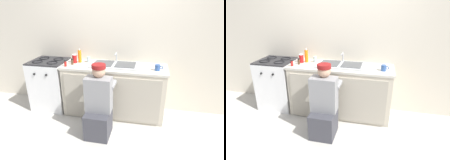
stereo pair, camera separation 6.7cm
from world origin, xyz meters
TOP-DOWN VIEW (x-y plane):
  - ground_plane at (0.00, 0.00)m, footprint 12.00×12.00m
  - back_wall at (0.00, 0.65)m, footprint 6.00×0.10m
  - counter_cabinet at (0.00, 0.29)m, footprint 1.73×0.62m
  - countertop at (0.00, 0.30)m, footprint 1.77×0.62m
  - sink_double_basin at (0.00, 0.30)m, footprint 0.80×0.44m
  - stove_range at (-1.22, 0.30)m, footprint 0.64×0.62m
  - plumber_person at (-0.11, -0.35)m, footprint 0.42×0.61m
  - soda_cup_red at (-0.73, 0.34)m, footprint 0.08×0.08m
  - water_glass at (-0.50, 0.42)m, footprint 0.06×0.06m
  - coffee_mug at (0.71, 0.20)m, footprint 0.13×0.08m
  - spice_bottle_red at (-0.80, 0.11)m, footprint 0.04×0.04m
  - soap_bottle_orange at (-0.65, 0.38)m, footprint 0.06×0.06m
  - spice_bottle_pepper at (-0.73, 0.23)m, footprint 0.04×0.04m

SIDE VIEW (x-z plane):
  - ground_plane at x=0.00m, z-range 0.00..0.00m
  - counter_cabinet at x=0.00m, z-range 0.00..0.87m
  - plumber_person at x=-0.11m, z-range -0.09..1.01m
  - stove_range at x=-1.22m, z-range 0.00..0.94m
  - countertop at x=0.00m, z-range 0.87..0.91m
  - sink_double_basin at x=0.00m, z-range 0.83..1.02m
  - coffee_mug at x=0.71m, z-range 0.91..1.00m
  - water_glass at x=-0.50m, z-range 0.91..1.01m
  - spice_bottle_red at x=-0.80m, z-range 0.90..1.01m
  - spice_bottle_pepper at x=-0.73m, z-range 0.90..1.01m
  - soda_cup_red at x=-0.73m, z-range 0.90..1.06m
  - soap_bottle_orange at x=-0.65m, z-range 0.89..1.14m
  - back_wall at x=0.00m, z-range 0.00..2.50m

